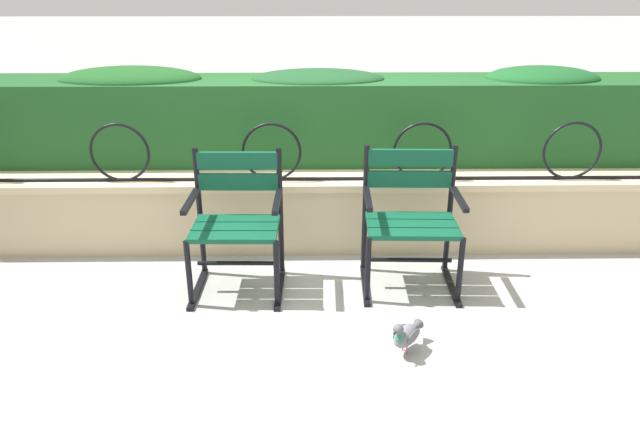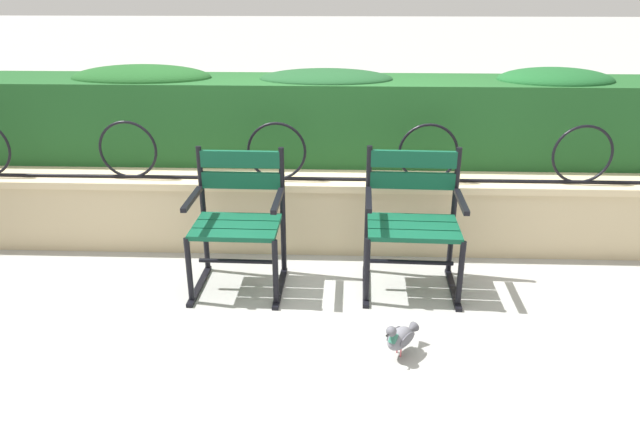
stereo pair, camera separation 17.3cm
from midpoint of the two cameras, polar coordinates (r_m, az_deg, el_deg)
name	(u,v)px [view 2 (the right image)]	position (r m, az deg, el deg)	size (l,w,h in m)	color
ground_plane	(320,296)	(3.73, 1.32, -8.12)	(60.00, 60.00, 0.00)	#9E9E99
stone_wall	(324,211)	(4.29, 1.52, 0.21)	(6.28, 0.41, 0.55)	#C6B289
iron_arch_fence	(284,156)	(4.08, -2.34, 5.70)	(5.76, 0.02, 0.42)	black
hedge_row	(325,115)	(4.58, 1.62, 9.70)	(6.15, 0.65, 0.72)	#1E5123
park_chair_left	(238,218)	(3.70, -6.75, -0.44)	(0.58, 0.53, 0.89)	#0F4C33
park_chair_right	(412,218)	(3.72, 10.43, -0.46)	(0.62, 0.54, 0.89)	#0F4C33
pigeon_near_chairs	(400,337)	(3.18, 9.50, -11.94)	(0.21, 0.25, 0.22)	slate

